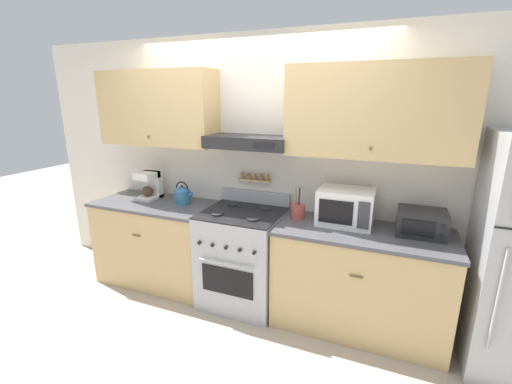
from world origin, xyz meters
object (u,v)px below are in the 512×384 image
object	(u,v)px
stove_range	(243,257)
toaster_oven	(421,223)
utensil_crock	(298,211)
tea_kettle	(183,194)
coffee_maker	(150,184)
microwave	(346,207)

from	to	relation	value
stove_range	toaster_oven	bearing A→B (deg)	4.07
stove_range	utensil_crock	world-z (taller)	utensil_crock
tea_kettle	toaster_oven	size ratio (longest dim) A/B	0.64
tea_kettle	toaster_oven	distance (m)	2.24
utensil_crock	toaster_oven	size ratio (longest dim) A/B	0.79
tea_kettle	stove_range	bearing A→B (deg)	-8.55
coffee_maker	tea_kettle	bearing A→B (deg)	-4.20
toaster_oven	tea_kettle	bearing A→B (deg)	179.96
stove_range	coffee_maker	distance (m)	1.31
tea_kettle	microwave	size ratio (longest dim) A/B	0.50
tea_kettle	toaster_oven	bearing A→B (deg)	-0.04
stove_range	microwave	xyz separation A→B (m)	(0.92, 0.13, 0.59)
microwave	utensil_crock	distance (m)	0.42
toaster_oven	coffee_maker	bearing A→B (deg)	179.28
stove_range	utensil_crock	xyz separation A→B (m)	(0.51, 0.11, 0.51)
microwave	tea_kettle	bearing A→B (deg)	-179.38
stove_range	tea_kettle	size ratio (longest dim) A/B	4.59
stove_range	utensil_crock	size ratio (longest dim) A/B	3.68
microwave	utensil_crock	bearing A→B (deg)	-177.53
microwave	stove_range	bearing A→B (deg)	-172.11
stove_range	coffee_maker	world-z (taller)	coffee_maker
stove_range	tea_kettle	distance (m)	0.90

